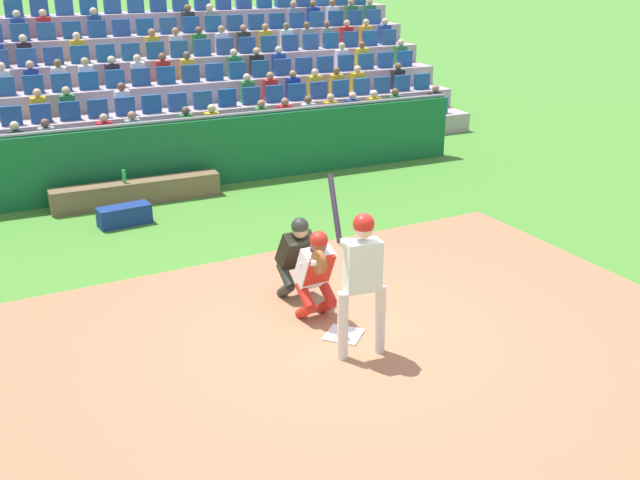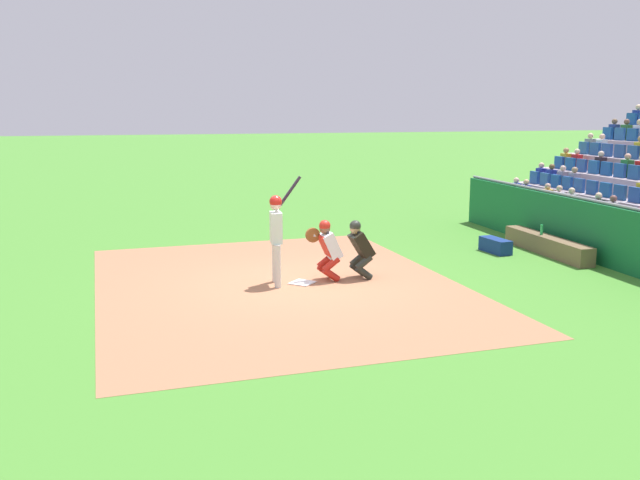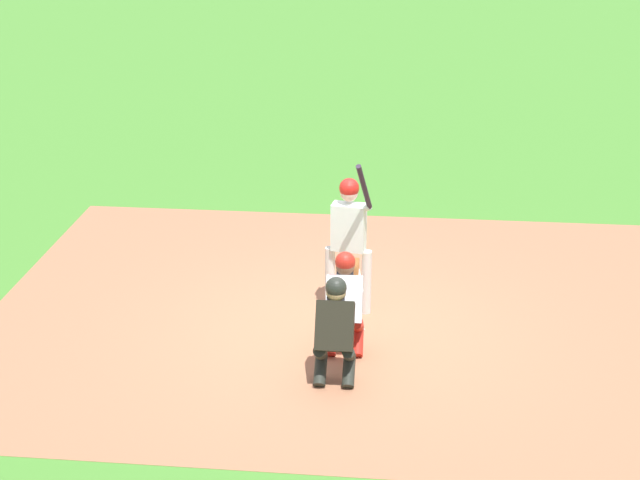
% 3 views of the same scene
% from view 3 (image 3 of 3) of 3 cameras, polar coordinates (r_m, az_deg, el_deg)
% --- Properties ---
extents(ground_plane, '(160.00, 160.00, 0.00)m').
position_cam_3_polar(ground_plane, '(11.80, 1.24, -5.44)').
color(ground_plane, '#45862E').
extents(infield_dirt_patch, '(9.55, 7.48, 0.01)m').
position_cam_3_polar(infield_dirt_patch, '(12.24, 1.54, -4.34)').
color(infield_dirt_patch, '#A66C4B').
rests_on(infield_dirt_patch, ground_plane).
extents(home_plate_marker, '(0.62, 0.62, 0.02)m').
position_cam_3_polar(home_plate_marker, '(11.79, 1.24, -5.37)').
color(home_plate_marker, white).
rests_on(home_plate_marker, infield_dirt_patch).
extents(batter_at_plate, '(0.62, 0.70, 2.18)m').
position_cam_3_polar(batter_at_plate, '(11.78, 1.80, 0.60)').
color(batter_at_plate, silver).
rests_on(batter_at_plate, ground_plane).
extents(catcher_crouching, '(0.49, 0.73, 1.28)m').
position_cam_3_polar(catcher_crouching, '(10.96, 1.56, -3.53)').
color(catcher_crouching, red).
rests_on(catcher_crouching, ground_plane).
extents(home_plate_umpire, '(0.48, 0.52, 1.25)m').
position_cam_3_polar(home_plate_umpire, '(10.36, 0.93, -5.34)').
color(home_plate_umpire, '#272B24').
rests_on(home_plate_umpire, ground_plane).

